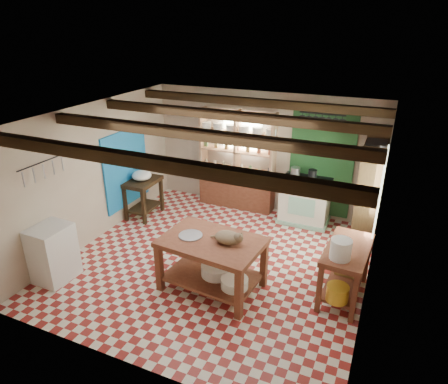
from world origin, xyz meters
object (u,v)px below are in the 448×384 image
at_px(work_table, 212,264).
at_px(white_cabinet, 53,253).
at_px(cat, 228,237).
at_px(prep_table, 144,198).
at_px(stove, 305,201).
at_px(right_counter, 345,272).

xyz_separation_m(work_table, white_cabinet, (-2.47, -0.81, 0.04)).
bearing_deg(white_cabinet, cat, 18.66).
height_order(work_table, prep_table, work_table).
bearing_deg(stove, work_table, -105.84).
bearing_deg(prep_table, white_cabinet, -91.62).
bearing_deg(cat, prep_table, 142.90).
bearing_deg(right_counter, prep_table, 169.48).
bearing_deg(prep_table, stove, 17.66).
xyz_separation_m(stove, right_counter, (1.13, -2.20, -0.05)).
xyz_separation_m(work_table, cat, (0.25, 0.03, 0.52)).
bearing_deg(white_cabinet, prep_table, 91.17).
bearing_deg(cat, work_table, -178.69).
xyz_separation_m(white_cabinet, cat, (2.72, 0.83, 0.49)).
bearing_deg(stove, white_cabinet, -131.96).
height_order(work_table, white_cabinet, white_cabinet).
bearing_deg(cat, right_counter, 14.69).
height_order(stove, prep_table, stove).
xyz_separation_m(work_table, prep_table, (-2.45, 1.72, -0.02)).
relative_size(work_table, cat, 3.80).
distance_m(prep_table, right_counter, 4.51).
distance_m(work_table, right_counter, 2.03).
relative_size(prep_table, right_counter, 0.69).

